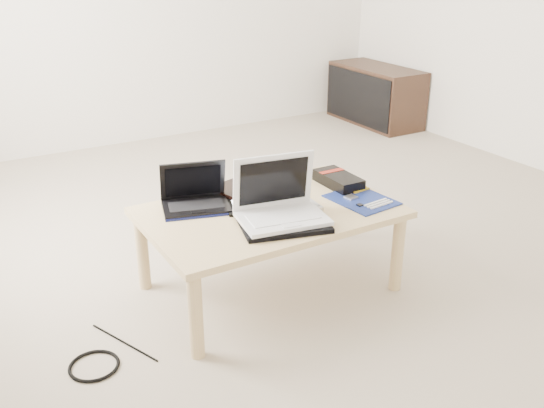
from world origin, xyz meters
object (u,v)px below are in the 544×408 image
netbook (195,198)px  media_cabinet (375,95)px  coffee_table (270,219)px  white_laptop (279,205)px  gpu_box (338,180)px

netbook → media_cabinet: bearing=35.7°
coffee_table → white_laptop: 0.18m
media_cabinet → white_laptop: 3.13m
white_laptop → gpu_box: size_ratio=1.50×
coffee_table → gpu_box: gpu_box is taller
media_cabinet → gpu_box: 2.65m
coffee_table → gpu_box: (0.43, 0.08, 0.08)m
coffee_table → white_laptop: bearing=-101.6°
white_laptop → gpu_box: 0.51m
media_cabinet → gpu_box: (-1.82, -1.92, 0.18)m
netbook → gpu_box: 0.72m
coffee_table → netbook: 0.34m
netbook → white_laptop: 0.40m
media_cabinet → netbook: 3.12m
white_laptop → netbook: bearing=127.8°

